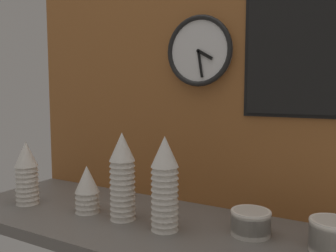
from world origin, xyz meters
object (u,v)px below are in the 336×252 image
object	(u,v)px
bowl_stack_right	(251,222)
wall_clock	(199,51)
cup_stack_center_right	(165,183)
menu_board	(316,44)
bowl_stack_far_right	(332,235)
cup_stack_center_left	(87,189)
cup_stack_far_left	(27,173)
cup_stack_center	(122,176)

from	to	relation	value
bowl_stack_right	wall_clock	world-z (taller)	wall_clock
cup_stack_center_right	menu_board	bearing A→B (deg)	35.96
bowl_stack_far_right	menu_board	world-z (taller)	menu_board
cup_stack_center_left	menu_board	xyz separation A→B (cm)	(73.88, 28.86, 51.70)
cup_stack_far_left	bowl_stack_far_right	world-z (taller)	cup_stack_far_left
cup_stack_center_right	bowl_stack_right	bearing A→B (deg)	21.53
bowl_stack_far_right	cup_stack_center_left	bearing A→B (deg)	-173.64
menu_board	cup_stack_center_left	bearing A→B (deg)	-158.67
cup_stack_center	menu_board	xyz separation A→B (cm)	(58.01, 28.10, 45.04)
cup_stack_center	bowl_stack_far_right	size ratio (longest dim) A/B	2.43
cup_stack_center_left	cup_stack_far_left	bearing A→B (deg)	-171.14
cup_stack_center_right	bowl_stack_far_right	world-z (taller)	cup_stack_center_right
menu_board	bowl_stack_right	bearing A→B (deg)	-127.53
wall_clock	menu_board	world-z (taller)	menu_board
cup_stack_center	cup_stack_center_left	size ratio (longest dim) A/B	1.75
wall_clock	bowl_stack_far_right	bearing A→B (deg)	-20.48
cup_stack_center_right	wall_clock	distance (cm)	53.03
bowl_stack_right	bowl_stack_far_right	xyz separation A→B (cm)	(23.47, -0.54, 0.71)
cup_stack_center_left	bowl_stack_right	bearing A→B (deg)	9.36
bowl_stack_right	menu_board	world-z (taller)	menu_board
cup_stack_far_left	bowl_stack_right	xyz separation A→B (cm)	(87.08, 14.10, -8.45)
cup_stack_far_left	menu_board	size ratio (longest dim) A/B	0.52
cup_stack_center_right	cup_stack_center_left	xyz separation A→B (cm)	(-33.67, 0.32, -6.65)
cup_stack_center	bowl_stack_far_right	xyz separation A→B (cm)	(66.81, 8.46, -10.60)
cup_stack_far_left	wall_clock	world-z (taller)	wall_clock
cup_stack_center_right	cup_stack_center	xyz separation A→B (cm)	(-17.80, 1.07, 0.00)
bowl_stack_right	menu_board	size ratio (longest dim) A/B	0.26
cup_stack_center	cup_stack_center_left	world-z (taller)	cup_stack_center
bowl_stack_far_right	wall_clock	size ratio (longest dim) A/B	0.47
bowl_stack_far_right	wall_clock	xyz separation A→B (cm)	(-50.20, 18.75, 55.44)
bowl_stack_right	menu_board	bearing A→B (deg)	52.47
bowl_stack_far_right	cup_stack_center_right	bearing A→B (deg)	-168.99
bowl_stack_far_right	cup_stack_far_left	bearing A→B (deg)	-173.01
cup_stack_center_right	cup_stack_far_left	bearing A→B (deg)	-176.26
cup_stack_far_left	menu_board	xyz separation A→B (cm)	(101.75, 33.20, 47.89)
cup_stack_center_right	wall_clock	world-z (taller)	wall_clock
cup_stack_center	wall_clock	size ratio (longest dim) A/B	1.15
bowl_stack_far_right	menu_board	bearing A→B (deg)	114.13
cup_stack_center	cup_stack_far_left	xyz separation A→B (cm)	(-43.74, -5.10, -2.85)
bowl_stack_right	bowl_stack_far_right	bearing A→B (deg)	-1.32
cup_stack_center_right	menu_board	world-z (taller)	menu_board
cup_stack_center_right	cup_stack_far_left	xyz separation A→B (cm)	(-61.54, -4.03, -2.85)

